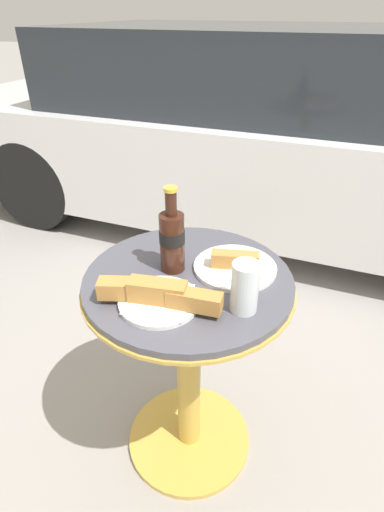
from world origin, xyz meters
TOP-DOWN VIEW (x-y plane):
  - ground_plane at (0.00, 0.00)m, footprint 30.00×30.00m
  - bistro_table at (0.00, 0.00)m, footprint 0.58×0.58m
  - cola_bottle_left at (-0.06, 0.02)m, footprint 0.07×0.07m
  - drinking_glass at (0.17, -0.08)m, footprint 0.07×0.07m
  - lunch_plate_near at (-0.02, -0.14)m, footprint 0.31×0.20m
  - lunch_plate_far at (0.11, 0.08)m, footprint 0.23×0.23m
  - parked_car at (-0.29, 1.96)m, footprint 4.45×1.71m

SIDE VIEW (x-z plane):
  - ground_plane at x=0.00m, z-range 0.00..0.00m
  - bistro_table at x=0.00m, z-range 0.12..0.85m
  - parked_car at x=-0.29m, z-range -0.03..1.22m
  - lunch_plate_far at x=0.11m, z-range 0.71..0.77m
  - lunch_plate_near at x=-0.02m, z-range 0.72..0.79m
  - drinking_glass at x=0.17m, z-range 0.72..0.85m
  - cola_bottle_left at x=-0.06m, z-range 0.70..0.94m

